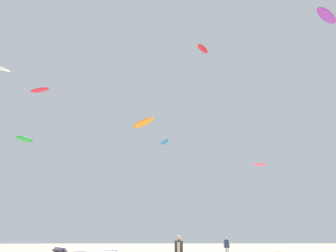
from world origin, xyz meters
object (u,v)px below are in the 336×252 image
at_px(kite_aloft_1, 40,90).
at_px(kite_aloft_2, 143,123).
at_px(kite_aloft_4, 24,139).
at_px(kite_grounded_far, 60,250).
at_px(kite_aloft_5, 327,16).
at_px(kite_aloft_0, 260,165).
at_px(person_foreground, 179,252).
at_px(kite_aloft_3, 165,142).
at_px(person_midground, 227,246).
at_px(kite_aloft_7, 203,49).

distance_m(kite_aloft_1, kite_aloft_2, 18.83).
distance_m(kite_aloft_1, kite_aloft_4, 7.62).
xyz_separation_m(kite_grounded_far, kite_aloft_5, (29.62, -5.86, 25.50)).
bearing_deg(kite_aloft_0, kite_aloft_1, -162.30).
bearing_deg(kite_aloft_4, kite_grounded_far, -38.26).
bearing_deg(kite_aloft_4, person_foreground, -52.41).
bearing_deg(kite_aloft_0, kite_aloft_4, -170.48).
relative_size(kite_aloft_1, kite_aloft_3, 1.08).
relative_size(kite_aloft_0, kite_aloft_2, 0.65).
xyz_separation_m(person_foreground, person_midground, (4.45, 10.98, -0.09)).
relative_size(person_midground, kite_aloft_7, 0.65).
xyz_separation_m(person_midground, kite_aloft_7, (0.22, 9.80, 25.01)).
bearing_deg(kite_aloft_0, kite_aloft_7, -131.47).
distance_m(person_foreground, kite_aloft_5, 33.51).
bearing_deg(kite_aloft_2, kite_grounded_far, 143.21).
bearing_deg(person_foreground, kite_aloft_0, -109.67).
xyz_separation_m(kite_aloft_1, kite_aloft_5, (35.36, -8.41, 5.75)).
bearing_deg(person_foreground, kite_aloft_4, -47.54).
xyz_separation_m(person_midground, kite_aloft_2, (-7.17, 1.82, 11.17)).
relative_size(person_foreground, person_midground, 1.09).
bearing_deg(person_midground, person_foreground, -6.41).
height_order(kite_aloft_0, kite_aloft_3, kite_aloft_3).
xyz_separation_m(kite_grounded_far, kite_aloft_0, (26.10, 12.71, 11.98)).
distance_m(person_foreground, kite_aloft_1, 33.69).
xyz_separation_m(person_foreground, kite_aloft_3, (-0.43, 32.47, 14.94)).
relative_size(kite_grounded_far, kite_aloft_4, 1.41).
distance_m(kite_aloft_0, kite_aloft_4, 35.37).
xyz_separation_m(person_foreground, kite_aloft_1, (-17.20, 21.89, 18.98)).
bearing_deg(person_foreground, kite_aloft_1, -46.97).
bearing_deg(kite_aloft_3, kite_aloft_0, -1.61).
relative_size(kite_aloft_1, kite_aloft_7, 1.27).
relative_size(kite_aloft_0, kite_aloft_3, 0.77).
bearing_deg(kite_aloft_3, kite_aloft_4, -162.41).
bearing_deg(person_midground, kite_aloft_1, -101.08).
height_order(kite_aloft_1, kite_aloft_4, kite_aloft_1).
bearing_deg(kite_grounded_far, kite_aloft_1, 156.03).
distance_m(person_midground, kite_aloft_0, 25.98).
height_order(person_foreground, kite_aloft_3, kite_aloft_3).
xyz_separation_m(person_midground, kite_aloft_4, (-24.63, 15.23, 13.55)).
bearing_deg(kite_aloft_7, kite_aloft_5, -28.45).
bearing_deg(kite_aloft_1, kite_aloft_7, -2.89).
bearing_deg(kite_aloft_4, person_midground, -31.73).
bearing_deg(kite_aloft_7, kite_aloft_0, 48.53).
bearing_deg(person_midground, kite_aloft_0, 169.87).
relative_size(person_foreground, kite_aloft_3, 0.60).
distance_m(person_midground, kite_aloft_4, 31.97).
relative_size(kite_grounded_far, kite_aloft_2, 1.27).
distance_m(kite_aloft_0, kite_aloft_5, 23.24).
xyz_separation_m(kite_aloft_2, kite_aloft_4, (-17.46, 13.41, 2.38)).
relative_size(person_foreground, kite_aloft_1, 0.56).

